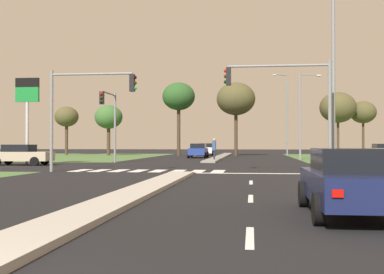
% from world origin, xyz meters
% --- Properties ---
extents(ground_plane, '(200.00, 200.00, 0.00)m').
position_xyz_m(ground_plane, '(0.00, 30.00, 0.00)').
color(ground_plane, black).
extents(grass_verge_far_left, '(35.00, 35.00, 0.01)m').
position_xyz_m(grass_verge_far_left, '(-25.50, 54.50, 0.00)').
color(grass_verge_far_left, '#476B38').
rests_on(grass_verge_far_left, ground).
extents(median_island_near, '(1.20, 22.00, 0.14)m').
position_xyz_m(median_island_near, '(0.00, 11.00, 0.07)').
color(median_island_near, '#ADA89E').
rests_on(median_island_near, ground).
extents(median_island_far, '(1.20, 36.00, 0.14)m').
position_xyz_m(median_island_far, '(0.00, 55.00, 0.07)').
color(median_island_far, gray).
rests_on(median_island_far, ground).
extents(lane_dash_near, '(0.14, 2.00, 0.01)m').
position_xyz_m(lane_dash_near, '(3.50, 4.85, 0.01)').
color(lane_dash_near, silver).
rests_on(lane_dash_near, ground).
extents(lane_dash_second, '(0.14, 2.00, 0.01)m').
position_xyz_m(lane_dash_second, '(3.50, 10.85, 0.01)').
color(lane_dash_second, silver).
rests_on(lane_dash_second, ground).
extents(lane_dash_third, '(0.14, 2.00, 0.01)m').
position_xyz_m(lane_dash_third, '(3.50, 16.85, 0.01)').
color(lane_dash_third, silver).
rests_on(lane_dash_third, ground).
extents(edge_line_right, '(0.14, 24.00, 0.01)m').
position_xyz_m(edge_line_right, '(6.85, 12.00, 0.01)').
color(edge_line_right, silver).
rests_on(edge_line_right, ground).
extents(stop_bar_near, '(6.40, 0.50, 0.01)m').
position_xyz_m(stop_bar_near, '(3.80, 23.00, 0.01)').
color(stop_bar_near, silver).
rests_on(stop_bar_near, ground).
extents(crosswalk_bar_near, '(0.70, 2.80, 0.01)m').
position_xyz_m(crosswalk_bar_near, '(-6.40, 24.80, 0.01)').
color(crosswalk_bar_near, silver).
rests_on(crosswalk_bar_near, ground).
extents(crosswalk_bar_second, '(0.70, 2.80, 0.01)m').
position_xyz_m(crosswalk_bar_second, '(-5.25, 24.80, 0.01)').
color(crosswalk_bar_second, silver).
rests_on(crosswalk_bar_second, ground).
extents(crosswalk_bar_third, '(0.70, 2.80, 0.01)m').
position_xyz_m(crosswalk_bar_third, '(-4.10, 24.80, 0.01)').
color(crosswalk_bar_third, silver).
rests_on(crosswalk_bar_third, ground).
extents(crosswalk_bar_fourth, '(0.70, 2.80, 0.01)m').
position_xyz_m(crosswalk_bar_fourth, '(-2.95, 24.80, 0.01)').
color(crosswalk_bar_fourth, silver).
rests_on(crosswalk_bar_fourth, ground).
extents(crosswalk_bar_fifth, '(0.70, 2.80, 0.01)m').
position_xyz_m(crosswalk_bar_fifth, '(-1.80, 24.80, 0.01)').
color(crosswalk_bar_fifth, silver).
rests_on(crosswalk_bar_fifth, ground).
extents(crosswalk_bar_sixth, '(0.70, 2.80, 0.01)m').
position_xyz_m(crosswalk_bar_sixth, '(-0.65, 24.80, 0.01)').
color(crosswalk_bar_sixth, silver).
rests_on(crosswalk_bar_sixth, ground).
extents(crosswalk_bar_seventh, '(0.70, 2.80, 0.01)m').
position_xyz_m(crosswalk_bar_seventh, '(0.50, 24.80, 0.01)').
color(crosswalk_bar_seventh, silver).
rests_on(crosswalk_bar_seventh, ground).
extents(crosswalk_bar_eighth, '(0.70, 2.80, 0.01)m').
position_xyz_m(crosswalk_bar_eighth, '(1.65, 24.80, 0.01)').
color(crosswalk_bar_eighth, silver).
rests_on(crosswalk_bar_eighth, ground).
extents(car_white_near, '(2.06, 4.45, 1.59)m').
position_xyz_m(car_white_near, '(-2.40, 62.31, 0.81)').
color(car_white_near, silver).
rests_on(car_white_near, ground).
extents(car_navy_second, '(2.05, 4.56, 1.47)m').
position_xyz_m(car_navy_second, '(5.73, 7.65, 0.76)').
color(car_navy_second, '#161E47').
rests_on(car_navy_second, ground).
extents(car_beige_third, '(4.46, 1.99, 1.50)m').
position_xyz_m(car_beige_third, '(-13.13, 31.21, 0.77)').
color(car_beige_third, '#BCAD8E').
rests_on(car_beige_third, ground).
extents(car_blue_fourth, '(2.02, 4.45, 1.57)m').
position_xyz_m(car_blue_fourth, '(-2.31, 51.43, 0.80)').
color(car_blue_fourth, navy).
rests_on(car_blue_fourth, ground).
extents(traffic_signal_far_left, '(0.32, 4.03, 5.75)m').
position_xyz_m(traffic_signal_far_left, '(-7.60, 35.20, 3.92)').
color(traffic_signal_far_left, gray).
rests_on(traffic_signal_far_left, ground).
extents(traffic_signal_near_left, '(4.96, 0.32, 5.68)m').
position_xyz_m(traffic_signal_near_left, '(-5.81, 23.40, 3.93)').
color(traffic_signal_near_left, gray).
rests_on(traffic_signal_near_left, ground).
extents(traffic_signal_near_right, '(5.65, 0.32, 5.96)m').
position_xyz_m(traffic_signal_near_right, '(5.58, 23.40, 4.15)').
color(traffic_signal_near_right, gray).
rests_on(traffic_signal_near_right, ground).
extents(street_lamp_second, '(1.11, 2.09, 10.61)m').
position_xyz_m(street_lamp_second, '(8.16, 25.20, 5.86)').
color(street_lamp_second, gray).
rests_on(street_lamp_second, ground).
extents(street_lamp_third, '(2.20, 0.57, 8.24)m').
position_xyz_m(street_lamp_third, '(8.29, 45.19, 4.64)').
color(street_lamp_third, gray).
rests_on(street_lamp_third, ground).
extents(street_lamp_fourth, '(2.06, 1.72, 10.48)m').
position_xyz_m(street_lamp_fourth, '(7.95, 62.62, 5.82)').
color(street_lamp_fourth, gray).
rests_on(street_lamp_fourth, ground).
extents(pedestrian_at_median, '(0.34, 0.34, 1.90)m').
position_xyz_m(pedestrian_at_median, '(0.15, 41.88, 1.30)').
color(pedestrian_at_median, '#232833').
rests_on(pedestrian_at_median, median_island_far).
extents(fuel_price_totem, '(1.80, 0.24, 6.49)m').
position_xyz_m(fuel_price_totem, '(-13.19, 32.40, 4.76)').
color(fuel_price_totem, silver).
rests_on(fuel_price_totem, ground).
extents(treeline_near, '(3.27, 3.27, 6.67)m').
position_xyz_m(treeline_near, '(-21.87, 63.41, 5.20)').
color(treeline_near, '#423323').
rests_on(treeline_near, ground).
extents(treeline_second, '(3.68, 3.68, 6.65)m').
position_xyz_m(treeline_second, '(-15.30, 61.33, 5.02)').
color(treeline_second, '#423323').
rests_on(treeline_second, ground).
extents(treeline_third, '(4.22, 4.22, 9.46)m').
position_xyz_m(treeline_third, '(-5.86, 60.85, 7.58)').
color(treeline_third, '#423323').
rests_on(treeline_third, ground).
extents(treeline_fourth, '(4.88, 4.88, 9.29)m').
position_xyz_m(treeline_fourth, '(1.54, 60.22, 7.17)').
color(treeline_fourth, '#423323').
rests_on(treeline_fourth, ground).
extents(treeline_fifth, '(4.54, 4.54, 8.03)m').
position_xyz_m(treeline_fifth, '(14.28, 61.34, 6.08)').
color(treeline_fifth, '#423323').
rests_on(treeline_fifth, ground).
extents(treeline_sixth, '(3.35, 3.35, 7.02)m').
position_xyz_m(treeline_sixth, '(17.78, 63.42, 5.55)').
color(treeline_sixth, '#423323').
rests_on(treeline_sixth, ground).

